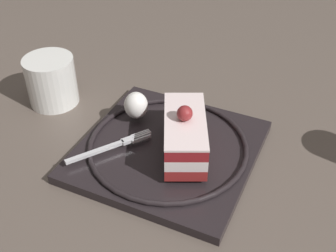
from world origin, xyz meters
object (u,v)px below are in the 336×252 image
(dessert_plate, at_px, (168,149))
(fork, at_px, (112,146))
(cake_slice, at_px, (182,133))
(drink_glass_far, at_px, (52,82))
(whipped_cream_dollop, at_px, (136,105))

(dessert_plate, relative_size, fork, 2.33)
(cake_slice, xyz_separation_m, drink_glass_far, (0.00, -0.25, -0.01))
(dessert_plate, height_order, whipped_cream_dollop, whipped_cream_dollop)
(cake_slice, xyz_separation_m, fork, (0.05, -0.08, -0.02))
(cake_slice, height_order, whipped_cream_dollop, cake_slice)
(drink_glass_far, bearing_deg, dessert_plate, 90.32)
(whipped_cream_dollop, bearing_deg, drink_glass_far, -81.09)
(dessert_plate, height_order, cake_slice, cake_slice)
(dessert_plate, xyz_separation_m, fork, (0.05, -0.06, 0.01))
(cake_slice, height_order, fork, cake_slice)
(dessert_plate, distance_m, fork, 0.08)
(dessert_plate, bearing_deg, cake_slice, 96.09)
(whipped_cream_dollop, relative_size, fork, 0.35)
(whipped_cream_dollop, relative_size, drink_glass_far, 0.52)
(fork, xyz_separation_m, drink_glass_far, (-0.05, -0.17, 0.01))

